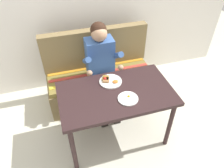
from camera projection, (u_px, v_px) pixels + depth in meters
ground_plane at (115, 135)px, 2.71m from camera, size 8.00×8.00×0.00m
table at (116, 98)px, 2.29m from camera, size 1.20×0.70×0.73m
couch at (100, 78)px, 3.05m from camera, size 1.44×0.56×1.00m
person at (101, 61)px, 2.66m from camera, size 0.45×0.61×1.21m
plate_breakfast at (110, 81)px, 2.36m from camera, size 0.25×0.25×0.05m
plate_eggs at (128, 98)px, 2.15m from camera, size 0.21×0.21×0.04m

